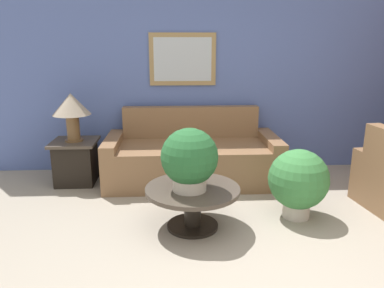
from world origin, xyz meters
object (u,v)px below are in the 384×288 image
Objects in this scene: coffee_table at (193,198)px; potted_plant_floor at (298,181)px; potted_plant_on_table at (189,159)px; side_table at (76,161)px; couch_main at (192,158)px; table_lamp at (71,107)px.

potted_plant_floor reaches higher than coffee_table.
potted_plant_on_table reaches higher than coffee_table.
side_table is at bearing 137.54° from coffee_table.
couch_main is at bearing 87.11° from coffee_table.
potted_plant_on_table is (1.39, -1.36, 0.43)m from side_table.
coffee_table is 1.26× the size of potted_plant_floor.
couch_main is 3.72× the size of potted_plant_on_table.
coffee_table is at bearing 61.41° from potted_plant_on_table.
side_table is at bearing -45.00° from table_lamp.
coffee_table is 1.51× the size of table_lamp.
potted_plant_on_table reaches higher than couch_main.
potted_plant_floor reaches higher than side_table.
couch_main is 1.49m from side_table.
table_lamp is at bearing 135.63° from potted_plant_on_table.
potted_plant_on_table is at bearing -118.59° from coffee_table.
side_table reaches higher than coffee_table.
couch_main reaches higher than potted_plant_floor.
coffee_table is 1.63× the size of side_table.
potted_plant_floor is (1.02, -1.14, 0.09)m from couch_main.
table_lamp reaches higher than potted_plant_floor.
table_lamp is 0.83× the size of potted_plant_floor.
coffee_table is 1.54× the size of potted_plant_on_table.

